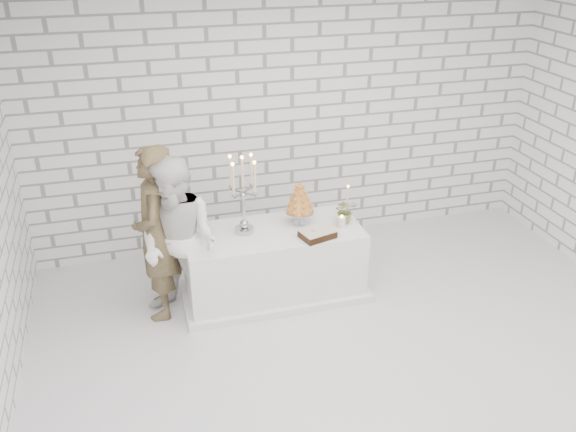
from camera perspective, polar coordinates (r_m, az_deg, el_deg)
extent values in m
cube|color=silver|center=(5.66, 7.57, -13.51)|extent=(6.00, 5.00, 0.01)
cube|color=white|center=(4.39, 9.99, 18.06)|extent=(6.00, 5.00, 0.01)
cube|color=white|center=(7.02, 0.38, 8.97)|extent=(6.00, 0.01, 3.00)
cube|color=white|center=(6.31, -1.39, -4.40)|extent=(1.80, 0.80, 0.75)
imported|color=#4A3D26|center=(5.92, -12.35, -1.63)|extent=(0.49, 0.68, 1.77)
imported|color=white|center=(5.81, -10.21, -2.50)|extent=(1.03, 1.02, 1.68)
cube|color=black|center=(5.99, 2.79, -1.68)|extent=(0.38, 0.31, 0.08)
cylinder|color=white|center=(6.19, 5.07, -0.58)|extent=(0.10, 0.10, 0.12)
cylinder|color=beige|center=(6.41, 5.62, 1.41)|extent=(0.06, 0.06, 0.32)
imported|color=#476739|center=(6.27, 5.43, 0.49)|extent=(0.26, 0.23, 0.26)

